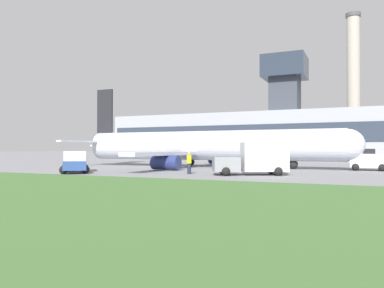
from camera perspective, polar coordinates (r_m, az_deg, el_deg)
name	(u,v)px	position (r m, az deg, el deg)	size (l,w,h in m)	color
ground_plane	(222,167)	(43.89, 4.57, -3.50)	(400.00, 400.00, 0.00)	gray
terminal_building	(276,134)	(73.30, 12.70, 1.46)	(63.09, 15.75, 19.58)	#9EA3AD
smokestack_left	(353,85)	(101.44, 23.39, 8.32)	(3.51, 3.51, 35.55)	#B2A899
airplane	(203,146)	(43.58, 1.70, -0.29)	(33.83, 28.12, 9.94)	silver
pushback_tug	(369,161)	(40.61, 25.31, -2.31)	(3.35, 2.59, 2.13)	white
baggage_truck	(75,162)	(35.57, -17.43, -2.60)	(4.94, 5.26, 1.91)	#2D4C93
fuel_truck	(255,159)	(30.97, 9.61, -2.27)	(6.33, 4.67, 2.66)	gray
ground_crew_person	(189,163)	(31.67, -0.44, -2.88)	(0.43, 0.43, 1.86)	#23283D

